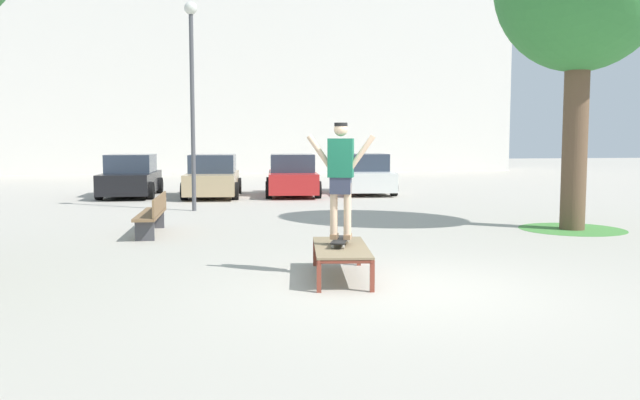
{
  "coord_description": "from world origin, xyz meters",
  "views": [
    {
      "loc": [
        -2.79,
        -8.17,
        1.98
      ],
      "look_at": [
        -0.62,
        2.39,
        1.0
      ],
      "focal_mm": 36.51,
      "sensor_mm": 36.0,
      "label": 1
    }
  ],
  "objects_px": {
    "skateboard": "(341,240)",
    "light_post": "(192,75)",
    "car_tan": "(213,177)",
    "skater": "(341,172)",
    "car_black": "(131,177)",
    "skate_box": "(341,249)",
    "car_white": "(365,175)",
    "park_bench": "(153,213)",
    "car_red": "(292,176)"
  },
  "relations": [
    {
      "from": "car_red",
      "to": "light_post",
      "type": "relative_size",
      "value": 0.75
    },
    {
      "from": "skateboard",
      "to": "light_post",
      "type": "distance_m",
      "value": 10.36
    },
    {
      "from": "car_red",
      "to": "light_post",
      "type": "bearing_deg",
      "value": -127.34
    },
    {
      "from": "skateboard",
      "to": "car_black",
      "type": "height_order",
      "value": "car_black"
    },
    {
      "from": "skateboard",
      "to": "car_black",
      "type": "bearing_deg",
      "value": 105.37
    },
    {
      "from": "car_red",
      "to": "car_tan",
      "type": "bearing_deg",
      "value": -179.49
    },
    {
      "from": "park_bench",
      "to": "car_black",
      "type": "bearing_deg",
      "value": 97.07
    },
    {
      "from": "car_red",
      "to": "car_white",
      "type": "bearing_deg",
      "value": 7.79
    },
    {
      "from": "skateboard",
      "to": "skate_box",
      "type": "bearing_deg",
      "value": -99.56
    },
    {
      "from": "car_white",
      "to": "light_post",
      "type": "height_order",
      "value": "light_post"
    },
    {
      "from": "car_white",
      "to": "park_bench",
      "type": "height_order",
      "value": "car_white"
    },
    {
      "from": "car_black",
      "to": "car_white",
      "type": "distance_m",
      "value": 8.62
    },
    {
      "from": "skateboard",
      "to": "car_tan",
      "type": "height_order",
      "value": "car_tan"
    },
    {
      "from": "car_black",
      "to": "car_red",
      "type": "xyz_separation_m",
      "value": [
        5.75,
        -0.72,
        0.0
      ]
    },
    {
      "from": "skater",
      "to": "light_post",
      "type": "bearing_deg",
      "value": 101.65
    },
    {
      "from": "car_red",
      "to": "park_bench",
      "type": "height_order",
      "value": "car_red"
    },
    {
      "from": "skater",
      "to": "park_bench",
      "type": "distance_m",
      "value": 5.93
    },
    {
      "from": "skater",
      "to": "car_white",
      "type": "height_order",
      "value": "skater"
    },
    {
      "from": "skateboard",
      "to": "car_black",
      "type": "xyz_separation_m",
      "value": [
        -4.14,
        15.05,
        0.15
      ]
    },
    {
      "from": "skateboard",
      "to": "light_post",
      "type": "height_order",
      "value": "light_post"
    },
    {
      "from": "car_tan",
      "to": "park_bench",
      "type": "xyz_separation_m",
      "value": [
        -1.63,
        -9.25,
        -0.24
      ]
    },
    {
      "from": "skate_box",
      "to": "skater",
      "type": "relative_size",
      "value": 1.18
    },
    {
      "from": "park_bench",
      "to": "light_post",
      "type": "height_order",
      "value": "light_post"
    },
    {
      "from": "car_tan",
      "to": "car_red",
      "type": "distance_m",
      "value": 2.87
    },
    {
      "from": "car_black",
      "to": "car_red",
      "type": "relative_size",
      "value": 0.98
    },
    {
      "from": "skate_box",
      "to": "skater",
      "type": "xyz_separation_m",
      "value": [
        0.01,
        0.08,
        1.12
      ]
    },
    {
      "from": "skater",
      "to": "car_tan",
      "type": "xyz_separation_m",
      "value": [
        -1.27,
        14.31,
        -0.84
      ]
    },
    {
      "from": "skater",
      "to": "car_black",
      "type": "relative_size",
      "value": 0.39
    },
    {
      "from": "car_tan",
      "to": "park_bench",
      "type": "height_order",
      "value": "car_tan"
    },
    {
      "from": "skater",
      "to": "light_post",
      "type": "xyz_separation_m",
      "value": [
        -1.99,
        9.62,
        2.29
      ]
    },
    {
      "from": "skater",
      "to": "park_bench",
      "type": "relative_size",
      "value": 0.7
    },
    {
      "from": "skateboard",
      "to": "car_tan",
      "type": "xyz_separation_m",
      "value": [
        -1.26,
        14.31,
        0.15
      ]
    },
    {
      "from": "car_black",
      "to": "park_bench",
      "type": "distance_m",
      "value": 10.07
    },
    {
      "from": "car_tan",
      "to": "light_post",
      "type": "relative_size",
      "value": 0.75
    },
    {
      "from": "car_white",
      "to": "park_bench",
      "type": "relative_size",
      "value": 1.8
    },
    {
      "from": "skateboard",
      "to": "skater",
      "type": "xyz_separation_m",
      "value": [
        0.0,
        0.0,
        0.99
      ]
    },
    {
      "from": "skateboard",
      "to": "car_white",
      "type": "xyz_separation_m",
      "value": [
        4.48,
        14.73,
        0.15
      ]
    },
    {
      "from": "skater",
      "to": "car_black",
      "type": "height_order",
      "value": "skater"
    },
    {
      "from": "car_red",
      "to": "skateboard",
      "type": "bearing_deg",
      "value": -96.4
    },
    {
      "from": "skateboard",
      "to": "car_white",
      "type": "relative_size",
      "value": 0.19
    },
    {
      "from": "skater",
      "to": "car_tan",
      "type": "bearing_deg",
      "value": 95.05
    },
    {
      "from": "skateboard",
      "to": "car_tan",
      "type": "relative_size",
      "value": 0.19
    },
    {
      "from": "car_black",
      "to": "light_post",
      "type": "height_order",
      "value": "light_post"
    },
    {
      "from": "skate_box",
      "to": "park_bench",
      "type": "distance_m",
      "value": 5.89
    },
    {
      "from": "skater",
      "to": "car_red",
      "type": "distance_m",
      "value": 14.45
    },
    {
      "from": "skate_box",
      "to": "skateboard",
      "type": "height_order",
      "value": "skateboard"
    },
    {
      "from": "skate_box",
      "to": "car_tan",
      "type": "xyz_separation_m",
      "value": [
        -1.25,
        14.39,
        0.28
      ]
    },
    {
      "from": "skater",
      "to": "light_post",
      "type": "height_order",
      "value": "light_post"
    },
    {
      "from": "park_bench",
      "to": "car_white",
      "type": "bearing_deg",
      "value": 52.65
    },
    {
      "from": "skate_box",
      "to": "skater",
      "type": "bearing_deg",
      "value": 80.2
    }
  ]
}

